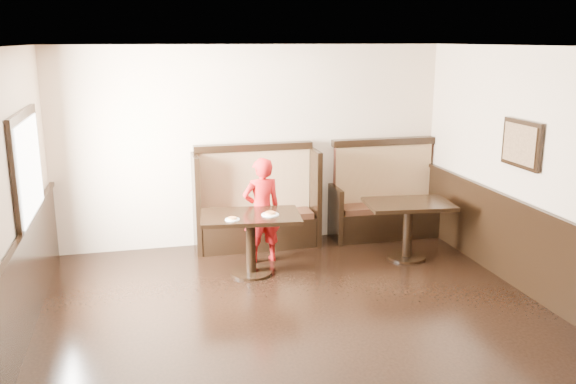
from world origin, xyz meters
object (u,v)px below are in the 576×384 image
object	(u,v)px
booth_neighbor	(385,204)
child	(262,210)
table_main	(251,229)
table_neighbor	(408,216)
booth_main	(256,210)

from	to	relation	value
booth_neighbor	child	world-z (taller)	booth_neighbor
table_main	child	distance (m)	0.48
booth_neighbor	table_neighbor	xyz separation A→B (m)	(-0.08, -1.00, 0.10)
table_main	child	world-z (taller)	child
table_main	booth_neighbor	bearing A→B (deg)	32.23
booth_neighbor	child	xyz separation A→B (m)	(-2.00, -0.66, 0.22)
booth_main	child	world-z (taller)	booth_main
child	booth_neighbor	bearing A→B (deg)	-169.30
booth_main	table_neighbor	world-z (taller)	booth_main
booth_main	booth_neighbor	xyz separation A→B (m)	(1.95, -0.00, -0.05)
booth_main	booth_neighbor	world-z (taller)	same
booth_neighbor	table_main	size ratio (longest dim) A/B	1.28
booth_neighbor	table_neighbor	size ratio (longest dim) A/B	1.39
table_neighbor	child	xyz separation A→B (m)	(-1.91, 0.34, 0.12)
booth_main	child	size ratio (longest dim) A/B	1.25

